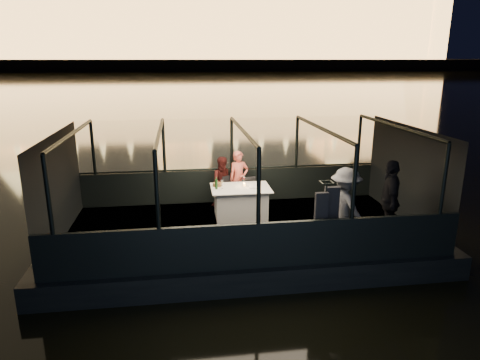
{
  "coord_description": "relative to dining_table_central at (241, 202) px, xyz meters",
  "views": [
    {
      "loc": [
        -1.36,
        -9.21,
        4.31
      ],
      "look_at": [
        0.0,
        0.4,
        1.55
      ],
      "focal_mm": 32.0,
      "sensor_mm": 36.0,
      "label": 1
    }
  ],
  "objects": [
    {
      "name": "wine_bottle",
      "position": [
        -0.6,
        -0.04,
        0.53
      ],
      "size": [
        0.07,
        0.07,
        0.3
      ],
      "primitive_type": "cylinder",
      "rotation": [
        0.0,
        0.0,
        -0.11
      ],
      "color": "#153914",
      "rests_on": "dining_table_central"
    },
    {
      "name": "bread_basket",
      "position": [
        -0.56,
        0.21,
        0.42
      ],
      "size": [
        0.27,
        0.27,
        0.09
      ],
      "primitive_type": "cylinder",
      "rotation": [
        0.0,
        0.0,
        -0.22
      ],
      "color": "brown",
      "rests_on": "dining_table_central"
    },
    {
      "name": "embankment",
      "position": [
        -0.06,
        209.29,
        0.11
      ],
      "size": [
        400.0,
        140.0,
        6.0
      ],
      "primitive_type": "cube",
      "color": "#423D33",
      "rests_on": "ground"
    },
    {
      "name": "river_water",
      "position": [
        -0.06,
        79.29,
        -0.89
      ],
      "size": [
        500.0,
        500.0,
        0.0
      ],
      "primitive_type": "plane",
      "color": "black",
      "rests_on": "ground"
    },
    {
      "name": "dining_table_central",
      "position": [
        0.0,
        0.0,
        0.0
      ],
      "size": [
        1.46,
        1.07,
        0.77
      ],
      "primitive_type": "cube",
      "rotation": [
        0.0,
        0.0,
        -0.01
      ],
      "color": "silver",
      "rests_on": "boat_deck"
    },
    {
      "name": "gunwale_starboard",
      "position": [
        -0.06,
        -2.71,
        0.06
      ],
      "size": [
        8.0,
        0.08,
        0.9
      ],
      "primitive_type": "cube",
      "color": "black",
      "rests_on": "boat_deck"
    },
    {
      "name": "plate_near",
      "position": [
        0.33,
        -0.04,
        0.39
      ],
      "size": [
        0.31,
        0.31,
        0.02
      ],
      "primitive_type": "cylinder",
      "rotation": [
        0.0,
        0.0,
        -0.36
      ],
      "color": "white",
      "rests_on": "dining_table_central"
    },
    {
      "name": "cabin_glass_port",
      "position": [
        -0.06,
        1.29,
        1.21
      ],
      "size": [
        8.0,
        0.02,
        1.4
      ],
      "primitive_type": null,
      "color": "#99B2B2",
      "rests_on": "gunwale_port"
    },
    {
      "name": "plate_far",
      "position": [
        -0.51,
        0.25,
        0.39
      ],
      "size": [
        0.23,
        0.23,
        0.01
      ],
      "primitive_type": "cylinder",
      "rotation": [
        0.0,
        0.0,
        -0.04
      ],
      "color": "white",
      "rests_on": "dining_table_central"
    },
    {
      "name": "person_man_maroon",
      "position": [
        -0.33,
        0.88,
        0.36
      ],
      "size": [
        0.65,
        0.51,
        1.35
      ],
      "primitive_type": "imported",
      "rotation": [
        0.0,
        0.0,
        -0.01
      ],
      "color": "#401312",
      "rests_on": "boat_deck"
    },
    {
      "name": "person_woman_coral",
      "position": [
        0.08,
        0.91,
        0.36
      ],
      "size": [
        0.6,
        0.46,
        1.48
      ],
      "primitive_type": "imported",
      "rotation": [
        0.0,
        0.0,
        0.21
      ],
      "color": "#F46B59",
      "rests_on": "boat_deck"
    },
    {
      "name": "cabin_glass_starboard",
      "position": [
        -0.06,
        -2.71,
        1.21
      ],
      "size": [
        8.0,
        0.02,
        1.4
      ],
      "primitive_type": null,
      "color": "#99B2B2",
      "rests_on": "gunwale_starboard"
    },
    {
      "name": "chair_port_right",
      "position": [
        0.31,
        0.45,
        0.06
      ],
      "size": [
        0.5,
        0.5,
        0.84
      ],
      "primitive_type": "cube",
      "rotation": [
        0.0,
        0.0,
        0.34
      ],
      "color": "black",
      "rests_on": "boat_deck"
    },
    {
      "name": "cabin_roof_glass",
      "position": [
        -0.06,
        -0.71,
        1.91
      ],
      "size": [
        8.0,
        4.0,
        0.02
      ],
      "primitive_type": null,
      "color": "#99B2B2",
      "rests_on": "boat_deck"
    },
    {
      "name": "boat_hull",
      "position": [
        -0.06,
        -0.71,
        -0.89
      ],
      "size": [
        8.6,
        4.4,
        1.0
      ],
      "primitive_type": "cube",
      "color": "black",
      "rests_on": "river_water"
    },
    {
      "name": "wine_glass_red",
      "position": [
        0.12,
        0.29,
        0.48
      ],
      "size": [
        0.08,
        0.08,
        0.2
      ],
      "primitive_type": null,
      "rotation": [
        0.0,
        0.0,
        -0.28
      ],
      "color": "white",
      "rests_on": "dining_table_central"
    },
    {
      "name": "end_wall_fore",
      "position": [
        -4.06,
        -0.71,
        0.76
      ],
      "size": [
        0.02,
        4.0,
        2.3
      ],
      "primitive_type": null,
      "color": "black",
      "rests_on": "boat_deck"
    },
    {
      "name": "amber_candle",
      "position": [
        0.11,
        0.12,
        0.42
      ],
      "size": [
        0.07,
        0.07,
        0.07
      ],
      "primitive_type": "cylinder",
      "rotation": [
        0.0,
        0.0,
        -0.33
      ],
      "color": "#FFA33F",
      "rests_on": "dining_table_central"
    },
    {
      "name": "gunwale_port",
      "position": [
        -0.06,
        1.29,
        0.06
      ],
      "size": [
        8.0,
        0.08,
        0.9
      ],
      "primitive_type": "cube",
      "color": "black",
      "rests_on": "boat_deck"
    },
    {
      "name": "boat_deck",
      "position": [
        -0.06,
        -0.71,
        -0.41
      ],
      "size": [
        8.0,
        4.0,
        0.04
      ],
      "primitive_type": "cube",
      "color": "black",
      "rests_on": "boat_hull"
    },
    {
      "name": "wine_glass_white",
      "position": [
        -0.46,
        -0.02,
        0.48
      ],
      "size": [
        0.09,
        0.09,
        0.21
      ],
      "primitive_type": null,
      "rotation": [
        0.0,
        0.0,
        0.31
      ],
      "color": "silver",
      "rests_on": "dining_table_central"
    },
    {
      "name": "end_wall_aft",
      "position": [
        3.94,
        -0.71,
        0.76
      ],
      "size": [
        0.02,
        4.0,
        2.3
      ],
      "primitive_type": null,
      "color": "black",
      "rests_on": "boat_deck"
    },
    {
      "name": "coat_stand",
      "position": [
        1.3,
        -2.46,
        0.51
      ],
      "size": [
        0.45,
        0.36,
        1.6
      ],
      "primitive_type": null,
      "rotation": [
        0.0,
        0.0,
        -0.01
      ],
      "color": "black",
      "rests_on": "boat_deck"
    },
    {
      "name": "passenger_dark",
      "position": [
        2.95,
        -1.81,
        0.47
      ],
      "size": [
        0.78,
        1.14,
        1.79
      ],
      "primitive_type": "imported",
      "rotation": [
        0.0,
        0.0,
        4.36
      ],
      "color": "black",
      "rests_on": "boat_deck"
    },
    {
      "name": "passenger_stripe",
      "position": [
        1.89,
        -2.01,
        0.47
      ],
      "size": [
        1.01,
        1.26,
        1.71
      ],
      "primitive_type": "imported",
      "rotation": [
        0.0,
        0.0,
        1.98
      ],
      "color": "silver",
      "rests_on": "boat_deck"
    },
    {
      "name": "chair_port_left",
      "position": [
        -0.19,
        0.75,
        0.06
      ],
      "size": [
        0.49,
        0.49,
        0.82
      ],
      "primitive_type": "cube",
      "rotation": [
        0.0,
        0.0,
        0.36
      ],
      "color": "black",
      "rests_on": "boat_deck"
    },
    {
      "name": "canopy_ribs",
      "position": [
        -0.06,
        -0.71,
        0.76
      ],
      "size": [
        8.0,
        4.0,
        2.3
      ],
      "primitive_type": null,
      "color": "black",
      "rests_on": "boat_deck"
    }
  ]
}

